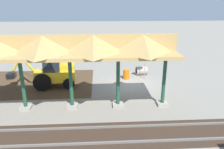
{
  "coord_description": "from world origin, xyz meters",
  "views": [
    {
      "loc": [
        2.77,
        17.32,
        6.85
      ],
      "look_at": [
        1.83,
        1.94,
        1.6
      ],
      "focal_mm": 35.0,
      "sensor_mm": 36.0,
      "label": 1
    }
  ],
  "objects_px": {
    "stop_sign": "(145,60)",
    "concrete_pipe": "(141,71)",
    "backhoe": "(53,72)",
    "traffic_barrel": "(126,74)"
  },
  "relations": [
    {
      "from": "backhoe",
      "to": "concrete_pipe",
      "type": "height_order",
      "value": "backhoe"
    },
    {
      "from": "stop_sign",
      "to": "traffic_barrel",
      "type": "bearing_deg",
      "value": -1.9
    },
    {
      "from": "backhoe",
      "to": "traffic_barrel",
      "type": "relative_size",
      "value": 5.99
    },
    {
      "from": "traffic_barrel",
      "to": "stop_sign",
      "type": "bearing_deg",
      "value": 178.1
    },
    {
      "from": "stop_sign",
      "to": "backhoe",
      "type": "height_order",
      "value": "backhoe"
    },
    {
      "from": "stop_sign",
      "to": "concrete_pipe",
      "type": "bearing_deg",
      "value": -86.58
    },
    {
      "from": "stop_sign",
      "to": "traffic_barrel",
      "type": "distance_m",
      "value": 2.16
    },
    {
      "from": "stop_sign",
      "to": "backhoe",
      "type": "distance_m",
      "value": 8.08
    },
    {
      "from": "backhoe",
      "to": "concrete_pipe",
      "type": "distance_m",
      "value": 8.33
    },
    {
      "from": "stop_sign",
      "to": "traffic_barrel",
      "type": "relative_size",
      "value": 2.78
    }
  ]
}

